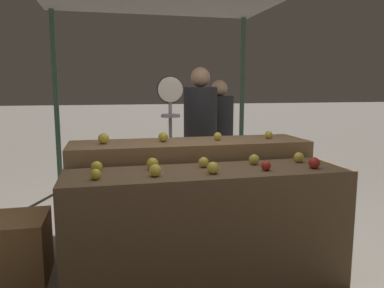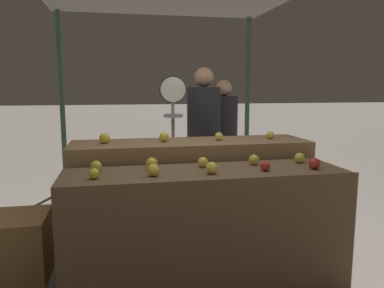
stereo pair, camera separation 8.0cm
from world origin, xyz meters
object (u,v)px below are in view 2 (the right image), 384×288
object	(u,v)px
wooden_crate_side	(15,248)
person_customer_left	(223,132)
produce_scale	(173,118)
person_vendor_at_scale	(204,131)

from	to	relation	value
wooden_crate_side	person_customer_left	bearing A→B (deg)	38.37
wooden_crate_side	produce_scale	bearing A→B (deg)	33.26
person_vendor_at_scale	wooden_crate_side	distance (m)	2.31
produce_scale	person_customer_left	world-z (taller)	produce_scale
produce_scale	person_vendor_at_scale	bearing A→B (deg)	39.70
person_vendor_at_scale	wooden_crate_side	bearing A→B (deg)	53.39
person_vendor_at_scale	wooden_crate_side	size ratio (longest dim) A/B	3.36
person_vendor_at_scale	wooden_crate_side	xyz separation A→B (m)	(-1.80, -1.25, -0.73)
produce_scale	person_customer_left	distance (m)	1.16
produce_scale	person_vendor_at_scale	size ratio (longest dim) A/B	0.94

